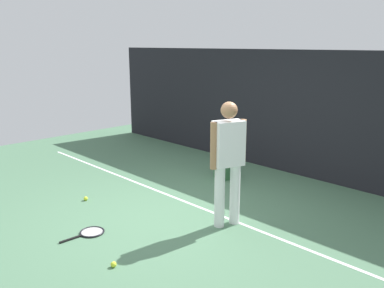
{
  "coord_description": "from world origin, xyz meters",
  "views": [
    {
      "loc": [
        4.09,
        -3.62,
        2.42
      ],
      "look_at": [
        0.0,
        0.4,
        1.0
      ],
      "focal_mm": 38.03,
      "sensor_mm": 36.0,
      "label": 1
    }
  ],
  "objects": [
    {
      "name": "tennis_ball_by_fence",
      "position": [
        0.58,
        -1.4,
        0.03
      ],
      "size": [
        0.07,
        0.07,
        0.07
      ],
      "primitive_type": "sphere",
      "color": "#CCE033",
      "rests_on": "ground"
    },
    {
      "name": "tennis_racket",
      "position": [
        -0.33,
        -1.15,
        0.01
      ],
      "size": [
        0.34,
        0.62,
        0.03
      ],
      "rotation": [
        0.0,
        0.0,
        1.52
      ],
      "color": "black",
      "rests_on": "ground"
    },
    {
      "name": "ground_plane",
      "position": [
        0.0,
        0.0,
        0.0
      ],
      "size": [
        12.0,
        12.0,
        0.0
      ],
      "primitive_type": "plane",
      "color": "#4C7556"
    },
    {
      "name": "court_line",
      "position": [
        0.0,
        0.5,
        0.0
      ],
      "size": [
        9.0,
        0.05,
        0.0
      ],
      "primitive_type": "cube",
      "color": "white",
      "rests_on": "ground"
    },
    {
      "name": "backpack",
      "position": [
        -0.59,
        1.79,
        0.21
      ],
      "size": [
        0.34,
        0.34,
        0.44
      ],
      "rotation": [
        0.0,
        0.0,
        2.87
      ],
      "color": "#2D6038",
      "rests_on": "ground"
    },
    {
      "name": "tennis_player",
      "position": [
        0.74,
        0.34,
        0.97
      ],
      "size": [
        0.34,
        0.51,
        1.7
      ],
      "rotation": [
        0.0,
        0.0,
        1.24
      ],
      "color": "white",
      "rests_on": "ground"
    },
    {
      "name": "back_fence",
      "position": [
        0.0,
        3.0,
        1.16
      ],
      "size": [
        10.0,
        0.1,
        2.32
      ],
      "primitive_type": "cube",
      "color": "black",
      "rests_on": "ground"
    },
    {
      "name": "tennis_ball_near_player",
      "position": [
        -1.4,
        -0.59,
        0.03
      ],
      "size": [
        0.07,
        0.07,
        0.07
      ],
      "primitive_type": "sphere",
      "color": "#CCE033",
      "rests_on": "ground"
    }
  ]
}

